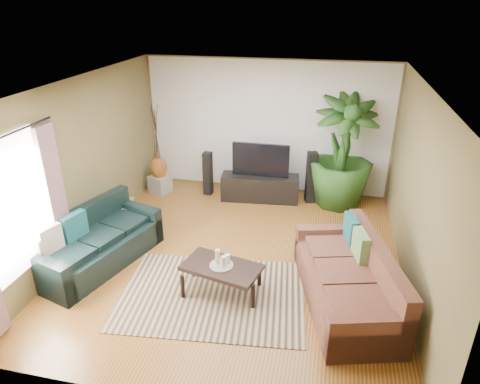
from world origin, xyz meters
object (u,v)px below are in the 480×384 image
(speaker_right, at_px, (311,178))
(vase, at_px, (159,168))
(tv_stand, at_px, (260,188))
(side_table, at_px, (120,216))
(sofa_right, at_px, (346,276))
(coffee_table, at_px, (222,279))
(potted_plant, at_px, (342,152))
(sofa_left, at_px, (97,239))
(television, at_px, (261,160))
(pedestal, at_px, (160,184))
(speaker_left, at_px, (208,173))

(speaker_right, bearing_deg, vase, 167.52)
(tv_stand, xyz_separation_m, side_table, (-2.19, -1.75, 0.00))
(sofa_right, height_order, speaker_right, speaker_right)
(coffee_table, relative_size, side_table, 2.03)
(potted_plant, xyz_separation_m, side_table, (-3.74, -1.89, -0.82))
(sofa_left, distance_m, television, 3.47)
(side_table, bearing_deg, sofa_left, -80.26)
(pedestal, distance_m, side_table, 1.65)
(speaker_left, bearing_deg, potted_plant, 7.51)
(sofa_right, xyz_separation_m, vase, (-3.77, 2.81, 0.11))
(television, distance_m, pedestal, 2.21)
(television, height_order, side_table, television)
(speaker_right, height_order, pedestal, speaker_right)
(potted_plant, bearing_deg, tv_stand, -174.72)
(pedestal, relative_size, side_table, 0.71)
(speaker_left, bearing_deg, television, 4.34)
(speaker_right, relative_size, vase, 2.19)
(television, bearing_deg, sofa_left, -125.78)
(speaker_left, bearing_deg, pedestal, -167.05)
(coffee_table, bearing_deg, television, 103.56)
(sofa_left, bearing_deg, side_table, 26.46)
(sofa_left, height_order, speaker_left, speaker_left)
(coffee_table, bearing_deg, sofa_right, 18.46)
(television, distance_m, potted_plant, 1.57)
(sofa_right, xyz_separation_m, side_table, (-3.86, 1.16, -0.16))
(sofa_left, relative_size, speaker_right, 1.95)
(speaker_right, height_order, potted_plant, potted_plant)
(sofa_right, distance_m, tv_stand, 3.36)
(vase, bearing_deg, potted_plant, 3.81)
(coffee_table, relative_size, speaker_right, 1.02)
(potted_plant, height_order, side_table, potted_plant)
(tv_stand, relative_size, speaker_right, 1.48)
(speaker_right, distance_m, potted_plant, 0.78)
(sofa_right, height_order, potted_plant, potted_plant)
(coffee_table, distance_m, vase, 3.64)
(potted_plant, bearing_deg, coffee_table, -115.77)
(speaker_right, bearing_deg, potted_plant, -14.62)
(vase, bearing_deg, speaker_left, 7.74)
(pedestal, bearing_deg, speaker_right, 4.13)
(sofa_left, bearing_deg, pedestal, 18.69)
(coffee_table, relative_size, speaker_left, 1.16)
(sofa_right, xyz_separation_m, speaker_right, (-0.66, 3.03, 0.09))
(vase, bearing_deg, pedestal, 0.00)
(sofa_left, xyz_separation_m, speaker_left, (0.92, 2.81, 0.03))
(television, bearing_deg, pedestal, -176.73)
(sofa_left, bearing_deg, tv_stand, -19.26)
(sofa_left, relative_size, side_table, 3.89)
(sofa_left, bearing_deg, sofa_right, -75.35)
(vase, xyz_separation_m, side_table, (-0.08, -1.65, -0.28))
(sofa_right, height_order, speaker_left, speaker_left)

